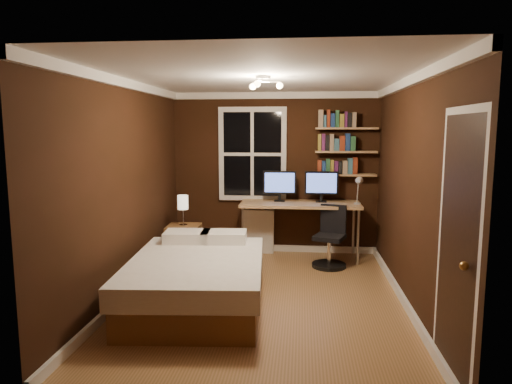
# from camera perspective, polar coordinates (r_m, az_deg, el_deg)

# --- Properties ---
(floor) EXTENTS (4.20, 4.20, 0.00)m
(floor) POSITION_cam_1_polar(r_m,az_deg,el_deg) (5.41, 0.93, -13.14)
(floor) COLOR brown
(floor) RESTS_ON ground
(wall_back) EXTENTS (3.20, 0.04, 2.50)m
(wall_back) POSITION_cam_1_polar(r_m,az_deg,el_deg) (7.18, 2.37, 2.35)
(wall_back) COLOR black
(wall_back) RESTS_ON ground
(wall_left) EXTENTS (0.04, 4.20, 2.50)m
(wall_left) POSITION_cam_1_polar(r_m,az_deg,el_deg) (5.47, -15.99, 0.32)
(wall_left) COLOR black
(wall_left) RESTS_ON ground
(wall_right) EXTENTS (0.04, 4.20, 2.50)m
(wall_right) POSITION_cam_1_polar(r_m,az_deg,el_deg) (5.22, 18.76, -0.15)
(wall_right) COLOR black
(wall_right) RESTS_ON ground
(ceiling) EXTENTS (3.20, 4.20, 0.02)m
(ceiling) POSITION_cam_1_polar(r_m,az_deg,el_deg) (5.08, 1.00, 14.20)
(ceiling) COLOR white
(ceiling) RESTS_ON wall_back
(window) EXTENTS (1.06, 0.06, 1.46)m
(window) POSITION_cam_1_polar(r_m,az_deg,el_deg) (7.15, -0.45, 4.75)
(window) COLOR white
(window) RESTS_ON wall_back
(door) EXTENTS (0.03, 0.82, 2.05)m
(door) POSITION_cam_1_polar(r_m,az_deg,el_deg) (3.79, 23.72, -6.79)
(door) COLOR black
(door) RESTS_ON ground
(door_knob) EXTENTS (0.06, 0.06, 0.06)m
(door_knob) POSITION_cam_1_polar(r_m,az_deg,el_deg) (3.51, 24.58, -8.41)
(door_knob) COLOR gold
(door_knob) RESTS_ON door
(ceiling_fixture) EXTENTS (0.44, 0.44, 0.18)m
(ceiling_fixture) POSITION_cam_1_polar(r_m,az_deg,el_deg) (4.97, 0.90, 13.18)
(ceiling_fixture) COLOR beige
(ceiling_fixture) RESTS_ON ceiling
(bookshelf_lower) EXTENTS (0.92, 0.22, 0.03)m
(bookshelf_lower) POSITION_cam_1_polar(r_m,az_deg,el_deg) (7.08, 11.08, 2.13)
(bookshelf_lower) COLOR #A88551
(bookshelf_lower) RESTS_ON wall_back
(books_row_lower) EXTENTS (0.54, 0.16, 0.23)m
(books_row_lower) POSITION_cam_1_polar(r_m,az_deg,el_deg) (7.07, 11.10, 3.18)
(books_row_lower) COLOR maroon
(books_row_lower) RESTS_ON bookshelf_lower
(bookshelf_middle) EXTENTS (0.92, 0.22, 0.03)m
(bookshelf_middle) POSITION_cam_1_polar(r_m,az_deg,el_deg) (7.05, 11.15, 4.96)
(bookshelf_middle) COLOR #A88551
(bookshelf_middle) RESTS_ON wall_back
(books_row_middle) EXTENTS (0.48, 0.16, 0.23)m
(books_row_middle) POSITION_cam_1_polar(r_m,az_deg,el_deg) (7.05, 11.18, 6.02)
(books_row_middle) COLOR navy
(books_row_middle) RESTS_ON bookshelf_middle
(bookshelf_upper) EXTENTS (0.92, 0.22, 0.03)m
(bookshelf_upper) POSITION_cam_1_polar(r_m,az_deg,el_deg) (7.04, 11.23, 7.81)
(bookshelf_upper) COLOR #A88551
(bookshelf_upper) RESTS_ON wall_back
(books_row_upper) EXTENTS (0.54, 0.16, 0.23)m
(books_row_upper) POSITION_cam_1_polar(r_m,az_deg,el_deg) (7.05, 11.26, 8.86)
(books_row_upper) COLOR #29613A
(books_row_upper) RESTS_ON bookshelf_upper
(bed) EXTENTS (1.57, 2.08, 0.67)m
(bed) POSITION_cam_1_polar(r_m,az_deg,el_deg) (5.17, -7.37, -10.83)
(bed) COLOR brown
(bed) RESTS_ON ground
(nightstand) EXTENTS (0.48, 0.48, 0.57)m
(nightstand) POSITION_cam_1_polar(r_m,az_deg,el_deg) (6.67, -9.01, -6.56)
(nightstand) COLOR brown
(nightstand) RESTS_ON ground
(bedside_lamp) EXTENTS (0.15, 0.15, 0.44)m
(bedside_lamp) POSITION_cam_1_polar(r_m,az_deg,el_deg) (6.57, -9.11, -2.29)
(bedside_lamp) COLOR beige
(bedside_lamp) RESTS_ON nightstand
(radiator) EXTENTS (0.46, 0.16, 0.69)m
(radiator) POSITION_cam_1_polar(r_m,az_deg,el_deg) (7.22, 0.41, -4.90)
(radiator) COLOR beige
(radiator) RESTS_ON ground
(desk) EXTENTS (1.78, 0.67, 0.85)m
(desk) POSITION_cam_1_polar(r_m,az_deg,el_deg) (6.88, 5.55, -1.81)
(desk) COLOR #A88551
(desk) RESTS_ON ground
(monitor_left) EXTENTS (0.50, 0.12, 0.46)m
(monitor_left) POSITION_cam_1_polar(r_m,az_deg,el_deg) (6.93, 2.97, 0.73)
(monitor_left) COLOR black
(monitor_left) RESTS_ON desk
(monitor_right) EXTENTS (0.50, 0.12, 0.46)m
(monitor_right) POSITION_cam_1_polar(r_m,az_deg,el_deg) (6.93, 8.17, 0.66)
(monitor_right) COLOR black
(monitor_right) RESTS_ON desk
(desk_lamp) EXTENTS (0.14, 0.32, 0.44)m
(desk_lamp) POSITION_cam_1_polar(r_m,az_deg,el_deg) (6.74, 12.68, 0.24)
(desk_lamp) COLOR silver
(desk_lamp) RESTS_ON desk
(office_chair) EXTENTS (0.50, 0.50, 0.87)m
(office_chair) POSITION_cam_1_polar(r_m,az_deg,el_deg) (6.58, 9.25, -6.49)
(office_chair) COLOR black
(office_chair) RESTS_ON ground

